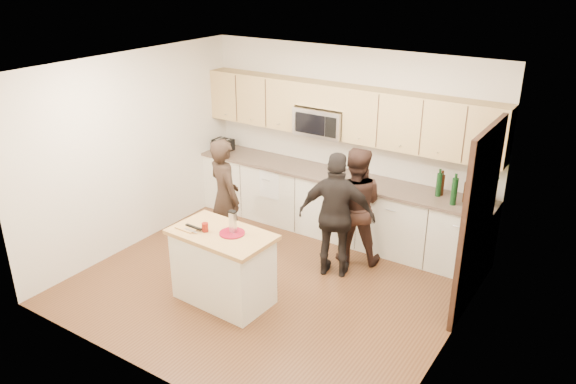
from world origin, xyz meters
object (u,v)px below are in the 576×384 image
Objects in this scene: woman_right at (337,216)px; island at (223,267)px; woman_left at (225,197)px; toaster at (223,145)px; woman_center at (354,206)px.

island is at bearing 39.02° from woman_right.
woman_left reaches higher than island.
island is 4.16× the size of toaster.
woman_left is (1.07, -1.29, -0.21)m from toaster.
woman_right is at bearing 63.01° from woman_center.
island is at bearing -51.37° from toaster.
island is 1.26m from woman_left.
toaster is 0.18× the size of woman_right.
woman_center reaches higher than toaster.
toaster is 1.69m from woman_left.
woman_left reaches higher than woman_center.
woman_right reaches higher than toaster.
toaster reaches higher than island.
woman_right is at bearing -20.61° from toaster.
woman_right is at bearing -144.29° from woman_left.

